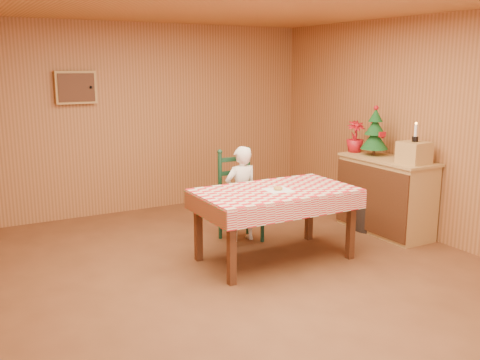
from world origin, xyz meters
The scene contains 13 objects.
ground centered at (0.00, 0.00, 0.00)m, with size 6.00×6.00×0.00m, color brown.
cabin_walls centered at (0.00, 0.53, 1.83)m, with size 5.10×6.05×2.65m.
dining_table centered at (0.51, 0.35, 0.69)m, with size 1.66×0.96×0.77m.
ladder_chair centered at (0.51, 1.14, 0.50)m, with size 0.44×0.40×1.08m.
seated_child centered at (0.51, 1.08, 0.56)m, with size 0.41×0.27×1.12m, color white.
napkin centered at (0.51, 0.30, 0.77)m, with size 0.26×0.26×0.00m, color white.
donut centered at (0.51, 0.30, 0.79)m, with size 0.10×0.10×0.03m, color #C89547.
shelf_unit centered at (2.21, 0.49, 0.47)m, with size 0.54×1.24×0.93m.
crate centered at (2.22, 0.09, 1.06)m, with size 0.30×0.30×0.25m, color tan.
christmas_tree centered at (2.22, 0.74, 1.21)m, with size 0.34×0.34×0.62m.
flower_arrangement centered at (2.17, 1.04, 1.13)m, with size 0.23×0.23×0.40m, color #A00E17.
candle_set centered at (2.22, 0.09, 1.24)m, with size 0.07×0.07×0.22m.
storage_bin centered at (2.10, 0.65, 0.18)m, with size 0.35×0.35×0.35m, color black.
Camera 1 is at (-2.45, -4.19, 2.04)m, focal length 40.00 mm.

